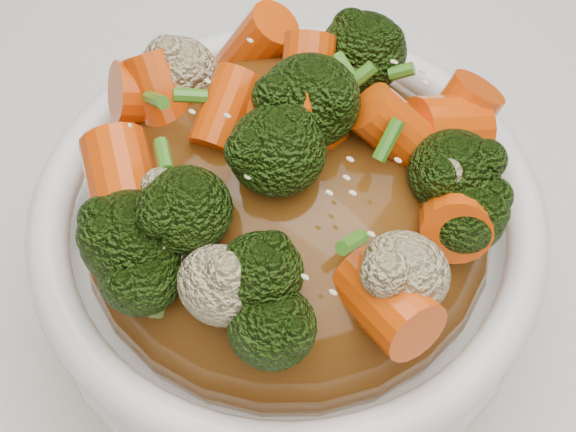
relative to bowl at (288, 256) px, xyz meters
The scene contains 8 objects.
tablecloth 0.08m from the bowl, ahead, with size 1.20×0.80×0.04m, color white.
bowl is the anchor object (origin of this frame).
sauce_base 0.03m from the bowl, ahead, with size 0.18×0.18×0.10m, color #58310F.
carrots 0.09m from the bowl, ahead, with size 0.18×0.18×0.05m, color #E04907, non-canonical shape.
broccoli 0.09m from the bowl, ahead, with size 0.18×0.18×0.05m, color black, non-canonical shape.
cauliflower 0.09m from the bowl, ahead, with size 0.18×0.18×0.04m, color #C7B788, non-canonical shape.
scallions 0.10m from the bowl, ahead, with size 0.13×0.13×0.02m, color #37781B, non-canonical shape.
sesame_seeds 0.10m from the bowl, ahead, with size 0.16×0.16×0.01m, color beige, non-canonical shape.
Camera 1 is at (0.07, -0.17, 1.14)m, focal length 55.00 mm.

